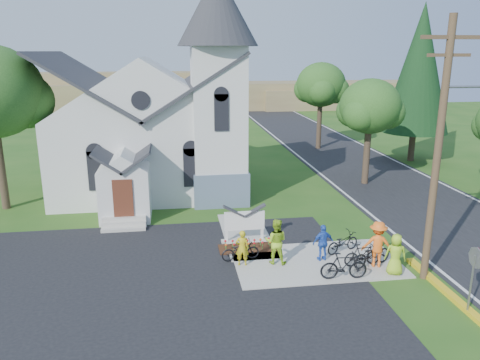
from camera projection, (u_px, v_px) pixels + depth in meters
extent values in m
plane|color=#255117|center=(285.00, 270.00, 19.33)|extent=(120.00, 120.00, 0.00)
cube|color=black|center=(104.00, 308.00, 16.44)|extent=(20.00, 16.00, 0.02)
cube|color=black|center=(368.00, 172.00, 35.03)|extent=(8.00, 90.00, 0.02)
cube|color=#A5A195|center=(316.00, 262.00, 20.01)|extent=(7.00, 4.00, 0.05)
cube|color=silver|center=(148.00, 151.00, 30.22)|extent=(11.00, 9.00, 5.00)
cube|color=slate|center=(220.00, 184.00, 28.08)|extent=(3.20, 3.20, 2.00)
cube|color=silver|center=(219.00, 127.00, 27.14)|extent=(3.00, 3.00, 9.00)
cone|color=#2C2C31|center=(217.00, 8.00, 25.41)|extent=(4.50, 4.50, 4.00)
cube|color=silver|center=(125.00, 193.00, 24.94)|extent=(2.60, 2.40, 2.80)
cube|color=#562818|center=(123.00, 199.00, 23.74)|extent=(1.00, 0.10, 2.00)
cube|color=#A5A195|center=(244.00, 240.00, 22.20)|extent=(2.20, 0.40, 0.10)
cube|color=white|center=(227.00, 232.00, 21.95)|extent=(0.12, 0.12, 1.00)
cube|color=white|center=(262.00, 230.00, 22.19)|extent=(0.12, 0.12, 1.00)
cube|color=white|center=(244.00, 221.00, 21.93)|extent=(1.90, 0.14, 0.90)
cube|color=#38210F|center=(247.00, 248.00, 21.35)|extent=(2.60, 1.10, 0.07)
cylinder|color=#4C3826|center=(437.00, 155.00, 17.31)|extent=(0.28, 0.28, 10.00)
cube|color=#4C3826|center=(451.00, 37.00, 16.19)|extent=(2.20, 0.14, 0.14)
cube|color=#4C3826|center=(449.00, 55.00, 16.35)|extent=(1.60, 0.12, 0.12)
cylinder|color=gray|center=(474.00, 87.00, 16.80)|extent=(2.20, 0.10, 0.10)
cylinder|color=gray|center=(471.00, 285.00, 15.79)|extent=(0.07, 0.07, 2.20)
cylinder|color=#B21414|center=(476.00, 258.00, 15.53)|extent=(0.04, 0.76, 0.76)
cylinder|color=#38271E|center=(1.00, 166.00, 26.25)|extent=(0.44, 0.44, 4.95)
cylinder|color=#38271E|center=(367.00, 154.00, 31.43)|extent=(0.44, 0.44, 4.05)
ellipsoid|color=#26521C|center=(370.00, 106.00, 30.57)|extent=(4.00, 4.00, 3.60)
cylinder|color=#38271E|center=(319.00, 124.00, 42.88)|extent=(0.44, 0.44, 4.50)
ellipsoid|color=#26521C|center=(321.00, 85.00, 41.93)|extent=(4.40, 4.40, 3.96)
cylinder|color=#38271E|center=(412.00, 146.00, 38.28)|extent=(0.50, 0.50, 2.40)
cone|color=black|center=(419.00, 69.00, 36.63)|extent=(5.20, 5.20, 10.00)
cube|color=olive|center=(238.00, 96.00, 73.04)|extent=(60.00, 8.00, 4.00)
cube|color=olive|center=(134.00, 91.00, 72.49)|extent=(30.00, 6.00, 5.60)
cube|color=olive|center=(340.00, 99.00, 73.51)|extent=(25.00, 6.00, 3.00)
imported|color=gold|center=(242.00, 248.00, 19.47)|extent=(0.60, 0.43, 1.54)
imported|color=black|center=(240.00, 250.00, 20.03)|extent=(1.71, 0.78, 0.87)
imported|color=#9AC925|center=(276.00, 241.00, 19.61)|extent=(1.14, 1.00, 1.96)
imported|color=black|center=(344.00, 266.00, 18.31)|extent=(1.90, 0.67, 1.12)
imported|color=blue|center=(323.00, 243.00, 19.93)|extent=(0.98, 0.51, 1.60)
imported|color=black|center=(343.00, 242.00, 20.81)|extent=(1.88, 1.31, 0.94)
imported|color=orange|center=(378.00, 244.00, 19.33)|extent=(1.43, 1.10, 1.96)
imported|color=black|center=(363.00, 255.00, 19.48)|extent=(1.68, 0.61, 0.99)
imported|color=#99C825|center=(396.00, 254.00, 18.65)|extent=(0.97, 0.80, 1.71)
imported|color=black|center=(372.00, 254.00, 19.48)|extent=(2.07, 1.33, 1.03)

